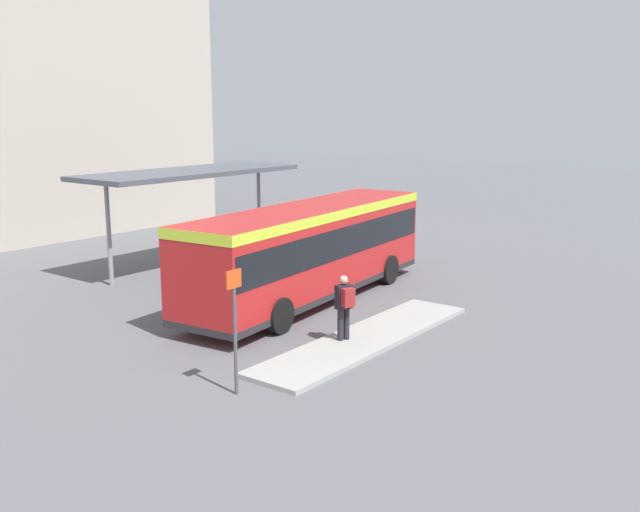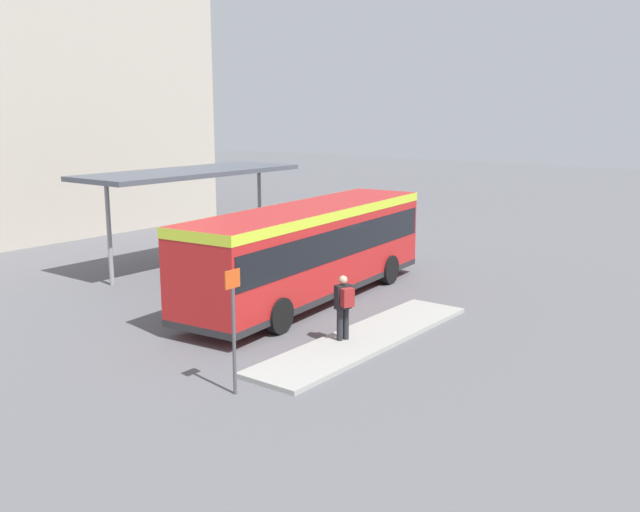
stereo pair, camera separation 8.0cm
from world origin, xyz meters
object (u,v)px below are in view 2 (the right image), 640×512
Objects in this scene: bicycle_yellow at (341,239)px; platform_sign at (234,326)px; bicycle_white at (353,240)px; bicycle_black at (334,235)px; city_bus at (310,246)px; potted_planter_near_shelter at (306,244)px; pedestrian_waiting at (344,304)px.

bicycle_yellow is 17.31m from platform_sign.
bicycle_white is 0.71m from bicycle_yellow.
bicycle_black reaches higher than bicycle_yellow.
city_bus is 6.27m from potted_planter_near_shelter.
bicycle_white reaches higher than bicycle_yellow.
city_bus is 9.07m from bicycle_white.
bicycle_black is (8.54, 5.29, -1.41)m from city_bus.
platform_sign is (-15.68, -8.82, 1.17)m from bicycle_black.
pedestrian_waiting is at bearing 131.09° from bicycle_white.
pedestrian_waiting is 13.28m from bicycle_white.
potted_planter_near_shelter is (-3.37, -0.65, 0.35)m from bicycle_yellow.
pedestrian_waiting reaches higher than bicycle_white.
bicycle_yellow is 3.45m from potted_planter_near_shelter.
bicycle_yellow is at bearing -31.33° from pedestrian_waiting.
city_bus reaches higher than pedestrian_waiting.
pedestrian_waiting is 1.30× the size of potted_planter_near_shelter.
city_bus is 4.61m from pedestrian_waiting.
bicycle_yellow is 0.59× the size of platform_sign.
bicycle_black is (0.47, 1.41, 0.02)m from bicycle_white.
potted_planter_near_shelter is (-3.80, -1.35, 0.32)m from bicycle_black.
city_bus is at bearing -17.84° from pedestrian_waiting.
potted_planter_near_shelter is (4.75, 3.94, -1.10)m from city_bus.
city_bus is 6.75× the size of bicycle_yellow.
platform_sign is at bearing 121.04° from bicycle_yellow.
potted_planter_near_shelter is at bearing 34.33° from city_bus.
bicycle_black is at bearing 19.57° from potted_planter_near_shelter.
pedestrian_waiting is at bearing -135.87° from city_bus.
bicycle_black is at bearing -10.93° from bicycle_white.
bicycle_black is 18.03m from platform_sign.
pedestrian_waiting is 13.72m from bicycle_yellow.
bicycle_black is 0.64× the size of platform_sign.
city_bus is 6.22× the size of bicycle_black.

